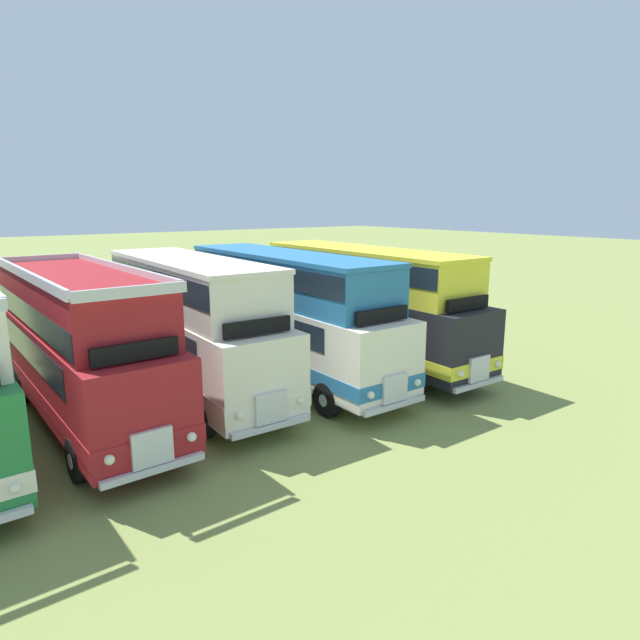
{
  "coord_description": "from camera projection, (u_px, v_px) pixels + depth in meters",
  "views": [
    {
      "loc": [
        0.09,
        -15.83,
        6.21
      ],
      "look_at": [
        12.15,
        0.37,
        1.84
      ],
      "focal_mm": 30.47,
      "sensor_mm": 36.0,
      "label": 1
    }
  ],
  "objects": [
    {
      "name": "bus_sixth_in_row",
      "position": [
        81.0,
        343.0,
        15.2
      ],
      "size": [
        2.79,
        10.04,
        4.52
      ],
      "color": "maroon",
      "rests_on": "ground"
    },
    {
      "name": "bus_seventh_in_row",
      "position": [
        192.0,
        321.0,
        17.56
      ],
      "size": [
        2.82,
        9.99,
        4.49
      ],
      "color": "silver",
      "rests_on": "ground"
    },
    {
      "name": "bus_eighth_in_row",
      "position": [
        287.0,
        310.0,
        19.4
      ],
      "size": [
        2.7,
        11.06,
        4.49
      ],
      "color": "silver",
      "rests_on": "ground"
    },
    {
      "name": "bus_ninth_in_row",
      "position": [
        365.0,
        300.0,
        21.27
      ],
      "size": [
        2.8,
        11.17,
        4.49
      ],
      "color": "black",
      "rests_on": "ground"
    }
  ]
}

